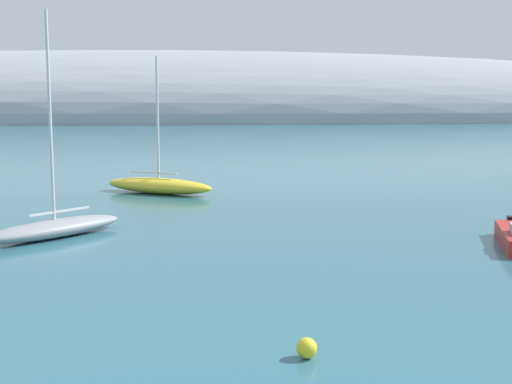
% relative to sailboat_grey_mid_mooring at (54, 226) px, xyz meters
% --- Properties ---
extents(distant_ridge, '(393.67, 77.91, 36.74)m').
position_rel_sailboat_grey_mid_mooring_xyz_m(distant_ridge, '(-8.52, 160.76, -0.52)').
color(distant_ridge, '#999EA8').
rests_on(distant_ridge, ground).
extents(sailboat_grey_mid_mooring, '(6.42, 6.65, 10.62)m').
position_rel_sailboat_grey_mid_mooring_xyz_m(sailboat_grey_mid_mooring, '(0.00, 0.00, 0.00)').
color(sailboat_grey_mid_mooring, gray).
rests_on(sailboat_grey_mid_mooring, water).
extents(sailboat_yellow_outer_mooring, '(8.23, 5.83, 9.28)m').
position_rel_sailboat_grey_mid_mooring_xyz_m(sailboat_yellow_outer_mooring, '(3.85, 14.75, 0.07)').
color(sailboat_yellow_outer_mooring, yellow).
rests_on(sailboat_yellow_outer_mooring, water).
extents(mooring_buoy_yellow, '(0.55, 0.55, 0.55)m').
position_rel_sailboat_grey_mid_mooring_xyz_m(mooring_buoy_yellow, '(9.94, -16.19, -0.25)').
color(mooring_buoy_yellow, yellow).
rests_on(mooring_buoy_yellow, water).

